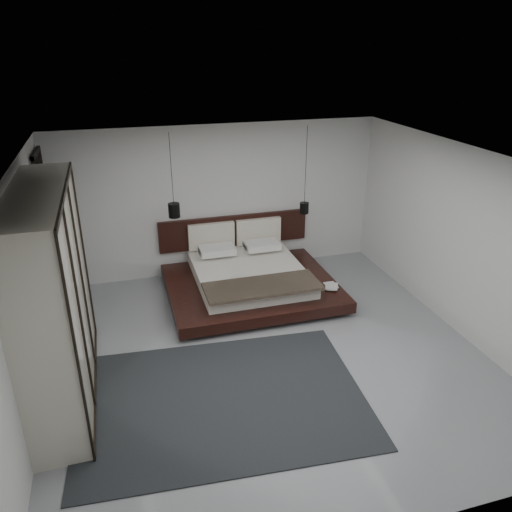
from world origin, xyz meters
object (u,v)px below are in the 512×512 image
object	(u,v)px
pendant_left	(174,210)
wardrobe	(53,299)
bed	(249,277)
lattice_screen	(49,232)
rug	(223,399)
pendant_right	(304,207)

from	to	relation	value
pendant_left	wardrobe	world-z (taller)	pendant_left
bed	wardrobe	xyz separation A→B (m)	(-2.94, -1.95, 1.04)
lattice_screen	bed	bearing A→B (deg)	-9.69
rug	lattice_screen	bearing A→B (deg)	123.12
lattice_screen	pendant_left	bearing A→B (deg)	-2.40
lattice_screen	bed	xyz separation A→B (m)	(3.20, -0.55, -1.01)
lattice_screen	wardrobe	xyz separation A→B (m)	(0.25, -2.50, 0.03)
lattice_screen	pendant_left	world-z (taller)	pendant_left
pendant_right	wardrobe	bearing A→B (deg)	-149.67
lattice_screen	wardrobe	size ratio (longest dim) A/B	0.96
wardrobe	rug	bearing A→B (deg)	-21.64
pendant_left	pendant_right	xyz separation A→B (m)	(2.36, -0.00, -0.17)
wardrobe	bed	bearing A→B (deg)	33.53
bed	pendant_left	distance (m)	1.75
rug	pendant_right	bearing A→B (deg)	54.27
wardrobe	pendant_left	bearing A→B (deg)	53.81
pendant_right	wardrobe	xyz separation A→B (m)	(-4.12, -2.41, -0.00)
pendant_left	rug	world-z (taller)	pendant_left
pendant_right	lattice_screen	bearing A→B (deg)	178.89
lattice_screen	pendant_right	xyz separation A→B (m)	(4.38, -0.08, 0.03)
pendant_right	bed	bearing A→B (deg)	-158.64
lattice_screen	wardrobe	bearing A→B (deg)	-84.25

